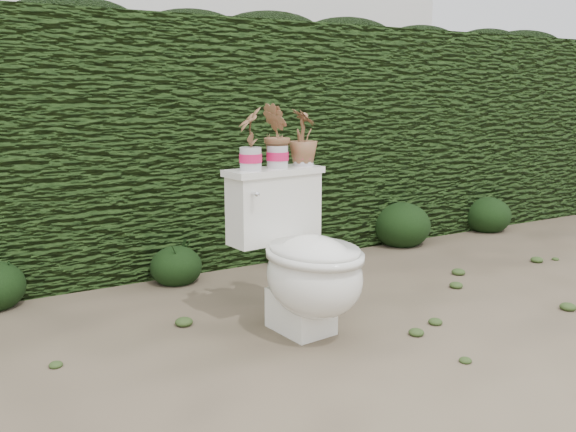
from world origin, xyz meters
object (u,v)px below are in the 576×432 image
toilet (303,261)px  potted_plant_left (250,140)px  potted_plant_center (277,137)px  potted_plant_right (303,139)px

toilet → potted_plant_left: 0.63m
toilet → potted_plant_center: bearing=85.0°
potted_plant_left → potted_plant_center: 0.16m
potted_plant_center → toilet: bearing=19.6°
toilet → potted_plant_center: 0.62m
potted_plant_right → potted_plant_left: bearing=104.0°
potted_plant_left → potted_plant_right: potted_plant_left is taller
potted_plant_left → potted_plant_center: (0.16, 0.02, 0.01)m
potted_plant_left → potted_plant_right: 0.32m
toilet → potted_plant_left: potted_plant_left is taller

